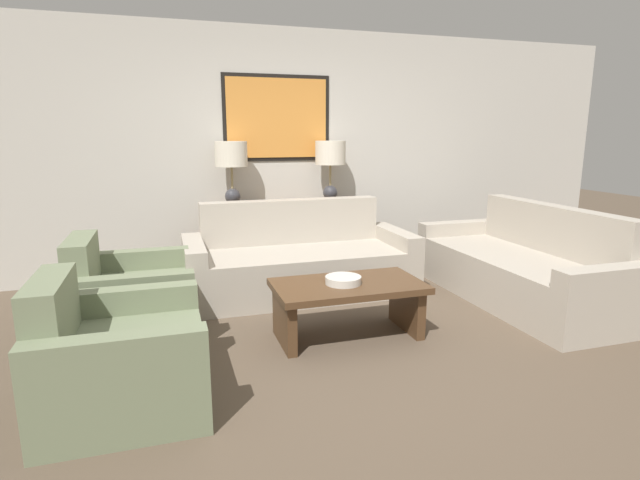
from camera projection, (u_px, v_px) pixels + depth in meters
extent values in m
plane|color=brown|center=(350.00, 349.00, 3.63)|extent=(20.00, 20.00, 0.00)
cube|color=beige|center=(277.00, 153.00, 5.55)|extent=(8.49, 0.10, 2.65)
cube|color=black|center=(277.00, 118.00, 5.42)|extent=(1.18, 0.01, 0.92)
cube|color=orange|center=(277.00, 118.00, 5.42)|extent=(1.10, 0.02, 0.84)
cube|color=brown|center=(284.00, 239.00, 5.49)|extent=(1.56, 0.38, 0.79)
cylinder|color=#333338|center=(233.00, 205.00, 5.25)|extent=(0.14, 0.14, 0.02)
sphere|color=#333338|center=(233.00, 196.00, 5.23)|extent=(0.16, 0.16, 0.16)
cylinder|color=#8C7A51|center=(232.00, 178.00, 5.19)|extent=(0.02, 0.02, 0.23)
cylinder|color=beige|center=(231.00, 154.00, 5.14)|extent=(0.33, 0.33, 0.26)
cylinder|color=#333338|center=(330.00, 201.00, 5.57)|extent=(0.14, 0.14, 0.02)
sphere|color=#333338|center=(330.00, 193.00, 5.55)|extent=(0.16, 0.16, 0.16)
cylinder|color=#8C7A51|center=(330.00, 175.00, 5.51)|extent=(0.02, 0.02, 0.23)
cylinder|color=beige|center=(330.00, 153.00, 5.46)|extent=(0.33, 0.33, 0.26)
cube|color=#ADA393|center=(303.00, 274.00, 4.78)|extent=(1.83, 0.74, 0.44)
cube|color=#ADA393|center=(291.00, 242.00, 5.16)|extent=(1.83, 0.18, 0.88)
cube|color=#ADA393|center=(195.00, 273.00, 4.55)|extent=(0.18, 0.92, 0.58)
cube|color=#ADA393|center=(394.00, 257.00, 5.14)|extent=(0.18, 0.92, 0.58)
cube|color=#ADA393|center=(509.00, 278.00, 4.65)|extent=(0.74, 1.83, 0.44)
cube|color=#ADA393|center=(552.00, 251.00, 4.74)|extent=(0.18, 1.83, 0.88)
cube|color=#ADA393|center=(458.00, 247.00, 5.60)|extent=(0.92, 0.18, 0.58)
cube|color=#ADA393|center=(607.00, 304.00, 3.73)|extent=(0.92, 0.18, 0.58)
cube|color=#4C331E|center=(348.00, 286.00, 3.78)|extent=(1.13, 0.63, 0.05)
cube|color=#4C331E|center=(284.00, 320.00, 3.68)|extent=(0.07, 0.50, 0.38)
cube|color=#4C331E|center=(407.00, 306.00, 3.98)|extent=(0.07, 0.50, 0.38)
cylinder|color=beige|center=(343.00, 280.00, 3.76)|extent=(0.27, 0.27, 0.06)
cube|color=#707A5B|center=(148.00, 307.00, 3.90)|extent=(0.70, 0.66, 0.42)
cube|color=#707A5B|center=(84.00, 289.00, 3.74)|extent=(0.18, 0.66, 0.79)
cube|color=#707A5B|center=(132.00, 316.00, 3.49)|extent=(0.88, 0.14, 0.58)
cube|color=#707A5B|center=(137.00, 284.00, 4.23)|extent=(0.88, 0.14, 0.58)
cube|color=#707A5B|center=(143.00, 368.00, 2.89)|extent=(0.70, 0.66, 0.42)
cube|color=#707A5B|center=(56.00, 348.00, 2.72)|extent=(0.18, 0.66, 0.79)
cube|color=#707A5B|center=(120.00, 391.00, 2.47)|extent=(0.88, 0.14, 0.58)
cube|color=#707A5B|center=(129.00, 331.00, 3.22)|extent=(0.88, 0.14, 0.58)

